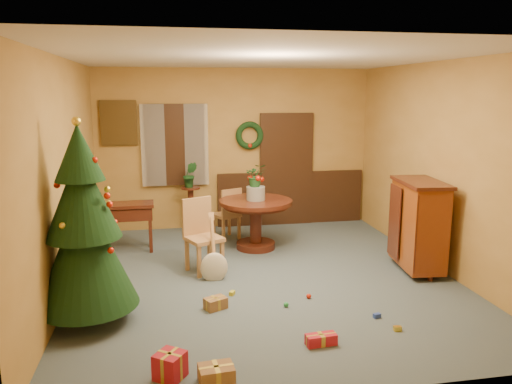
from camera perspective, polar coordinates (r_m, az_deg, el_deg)
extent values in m
plane|color=#3A4A54|center=(6.89, 1.00, -9.70)|extent=(5.50, 5.50, 0.00)
plane|color=silver|center=(6.44, 1.09, 15.14)|extent=(5.50, 5.50, 0.00)
plane|color=olive|center=(9.20, -2.35, 4.94)|extent=(5.00, 0.00, 5.00)
plane|color=olive|center=(3.91, 9.06, -3.95)|extent=(5.00, 0.00, 5.00)
plane|color=olive|center=(6.50, -21.11, 1.53)|extent=(0.00, 5.50, 5.50)
plane|color=olive|center=(7.42, 20.37, 2.70)|extent=(0.00, 5.50, 5.50)
cube|color=black|center=(9.51, 4.00, -0.67)|extent=(2.80, 0.06, 1.00)
cube|color=black|center=(9.38, 3.47, 2.59)|extent=(1.00, 0.08, 2.10)
cube|color=white|center=(9.42, 3.42, 2.31)|extent=(0.80, 0.03, 1.90)
cube|color=black|center=(9.05, -9.26, 5.33)|extent=(1.05, 0.08, 1.45)
cube|color=white|center=(9.08, -9.26, 5.35)|extent=(0.88, 0.03, 1.25)
cube|color=white|center=(9.00, -11.68, 5.22)|extent=(0.42, 0.02, 1.45)
cube|color=white|center=(9.02, -6.82, 5.38)|extent=(0.42, 0.02, 1.45)
torus|color=black|center=(9.13, -0.73, 6.48)|extent=(0.51, 0.11, 0.51)
cube|color=#4C3819|center=(9.06, -15.41, 7.62)|extent=(0.62, 0.05, 0.78)
cube|color=gray|center=(9.09, -15.39, 7.63)|extent=(0.48, 0.02, 0.62)
cylinder|color=black|center=(7.90, -0.03, -1.13)|extent=(1.16, 1.16, 0.06)
cylinder|color=black|center=(7.92, -0.03, -1.57)|extent=(1.04, 1.04, 0.04)
cylinder|color=black|center=(7.99, -0.03, -3.74)|extent=(0.19, 0.19, 0.64)
cylinder|color=black|center=(8.09, -0.03, -6.08)|extent=(0.62, 0.62, 0.10)
cylinder|color=slate|center=(7.87, -0.03, -0.15)|extent=(0.29, 0.29, 0.22)
imported|color=#1E4C23|center=(7.82, -0.03, 1.93)|extent=(0.33, 0.28, 0.36)
cube|color=olive|center=(6.98, -5.95, -5.34)|extent=(0.59, 0.59, 0.05)
cube|color=olive|center=(7.08, -6.78, -2.73)|extent=(0.42, 0.22, 0.53)
cube|color=olive|center=(7.29, -5.34, -6.65)|extent=(0.06, 0.06, 0.45)
cube|color=olive|center=(7.13, -7.89, -7.13)|extent=(0.06, 0.06, 0.45)
cube|color=olive|center=(6.99, -3.89, -7.42)|extent=(0.06, 0.06, 0.45)
cube|color=olive|center=(6.83, -6.52, -7.94)|extent=(0.06, 0.06, 0.45)
cube|color=olive|center=(8.53, -3.42, -2.64)|extent=(0.51, 0.51, 0.05)
cube|color=olive|center=(8.33, -2.80, -1.22)|extent=(0.37, 0.20, 0.46)
cube|color=olive|center=(8.38, -3.74, -4.44)|extent=(0.06, 0.06, 0.40)
cube|color=olive|center=(8.54, -1.95, -4.11)|extent=(0.06, 0.06, 0.40)
cube|color=olive|center=(8.64, -4.84, -3.97)|extent=(0.06, 0.06, 0.40)
cube|color=olive|center=(8.80, -3.08, -3.67)|extent=(0.06, 0.06, 0.40)
cylinder|color=black|center=(8.88, -7.43, -2.20)|extent=(0.10, 0.10, 0.82)
cylinder|color=black|center=(8.79, -7.50, 0.46)|extent=(0.33, 0.33, 0.03)
imported|color=#19471E|center=(8.75, -7.54, 1.99)|extent=(0.26, 0.21, 0.45)
cylinder|color=#382111|center=(5.90, -18.48, -12.81)|extent=(0.14, 0.14, 0.24)
cone|color=black|center=(5.65, -18.93, -6.13)|extent=(1.08, 1.08, 1.28)
cone|color=black|center=(5.51, -19.32, -0.26)|extent=(0.79, 0.79, 0.93)
cone|color=black|center=(5.44, -19.63, 4.30)|extent=(0.51, 0.51, 0.59)
sphere|color=yellow|center=(5.42, -19.85, 7.60)|extent=(0.10, 0.10, 0.10)
cube|color=black|center=(8.03, -14.72, -1.45)|extent=(0.88, 0.45, 0.05)
cube|color=black|center=(8.06, -14.67, -2.37)|extent=(0.83, 0.41, 0.18)
cube|color=black|center=(8.16, -17.17, -4.20)|extent=(0.06, 0.31, 0.72)
cube|color=black|center=(8.10, -11.98, -4.04)|extent=(0.06, 0.31, 0.72)
cube|color=#62210B|center=(7.29, 18.08, -3.62)|extent=(0.57, 0.99, 1.17)
cube|color=black|center=(7.16, 18.37, 1.04)|extent=(0.63, 1.05, 0.05)
cylinder|color=black|center=(7.14, 19.30, -9.23)|extent=(0.07, 0.07, 0.09)
cylinder|color=black|center=(7.80, 16.42, -7.30)|extent=(0.07, 0.07, 0.09)
cube|color=brown|center=(4.59, -4.55, -20.10)|extent=(0.32, 0.24, 0.16)
cube|color=gold|center=(4.59, -4.55, -20.10)|extent=(0.31, 0.06, 0.16)
cube|color=gold|center=(4.59, -4.55, -20.10)|extent=(0.06, 0.23, 0.16)
cube|color=#A91626|center=(4.69, -9.80, -18.97)|extent=(0.32, 0.32, 0.23)
cube|color=gold|center=(4.69, -9.80, -18.97)|extent=(0.21, 0.16, 0.24)
cube|color=gold|center=(4.69, -9.80, -18.97)|extent=(0.16, 0.21, 0.24)
cube|color=brown|center=(5.95, -4.64, -12.55)|extent=(0.29, 0.26, 0.13)
cube|color=gold|center=(5.95, -4.64, -12.55)|extent=(0.23, 0.13, 0.13)
cube|color=gold|center=(5.95, -4.64, -12.55)|extent=(0.11, 0.17, 0.13)
cube|color=#A91626|center=(5.22, 7.45, -16.37)|extent=(0.32, 0.15, 0.11)
cube|color=gold|center=(5.22, 7.45, -16.37)|extent=(0.31, 0.04, 0.11)
cube|color=gold|center=(5.22, 7.45, -16.37)|extent=(0.05, 0.13, 0.11)
cube|color=#243C9D|center=(5.88, 13.65, -13.57)|extent=(0.09, 0.07, 0.05)
sphere|color=#258840|center=(5.99, 3.46, -12.72)|extent=(0.06, 0.06, 0.06)
cube|color=gold|center=(6.32, -2.75, -11.47)|extent=(0.09, 0.09, 0.05)
sphere|color=red|center=(6.24, 6.05, -11.75)|extent=(0.06, 0.06, 0.06)
cube|color=yellow|center=(5.65, 15.86, -14.78)|extent=(0.08, 0.06, 0.05)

